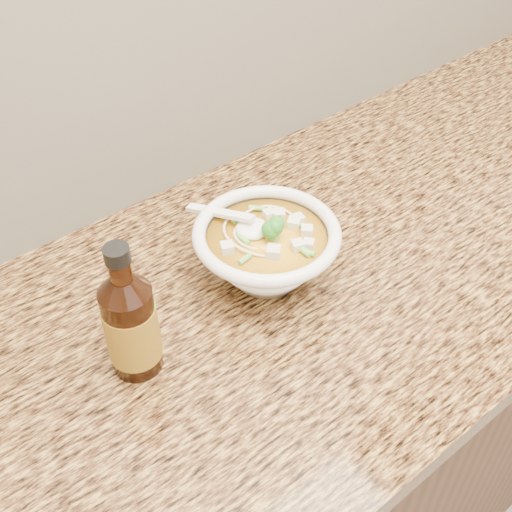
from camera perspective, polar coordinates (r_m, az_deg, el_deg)
cabinet at (r=1.37m, az=3.55°, el=-15.17°), size 4.00×0.65×0.86m
counter_slab at (r=1.02m, az=4.61°, el=-1.69°), size 4.00×0.68×0.04m
soup_bowl at (r=0.95m, az=0.94°, el=0.31°), size 0.22×0.24×0.12m
hot_sauce_bottle at (r=0.83m, az=-11.05°, el=-6.01°), size 0.09×0.09×0.21m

